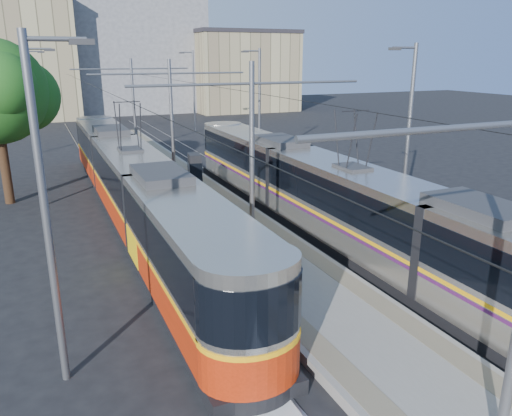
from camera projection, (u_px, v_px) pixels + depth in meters
name	position (u px, v px, depth m)	size (l,w,h in m)	color
ground	(372.00, 350.00, 13.22)	(160.00, 160.00, 0.00)	black
platform	(189.00, 192.00, 28.05)	(4.00, 50.00, 0.30)	gray
tactile_strip_left	(163.00, 192.00, 27.45)	(0.70, 50.00, 0.01)	gray
tactile_strip_right	(213.00, 186.00, 28.57)	(0.70, 50.00, 0.01)	gray
rails	(189.00, 194.00, 28.09)	(8.71, 70.00, 0.03)	gray
tram_left	(133.00, 184.00, 23.42)	(2.43, 29.85, 5.50)	black
tram_right	(350.00, 204.00, 19.77)	(2.43, 31.06, 5.50)	black
catenary	(202.00, 119.00, 24.28)	(9.20, 70.00, 7.00)	slate
street_lamps	(167.00, 112.00, 30.37)	(15.18, 38.22, 8.00)	slate
shelter	(195.00, 175.00, 26.06)	(0.82, 1.15, 2.33)	black
tree	(2.00, 93.00, 25.11)	(5.78, 5.34, 8.39)	#382314
building_left	(4.00, 60.00, 59.79)	(16.32, 12.24, 14.04)	tan
building_centre	(132.00, 53.00, 69.22)	(18.36, 14.28, 15.76)	gray
building_right	(241.00, 71.00, 70.10)	(14.28, 10.20, 10.87)	tan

